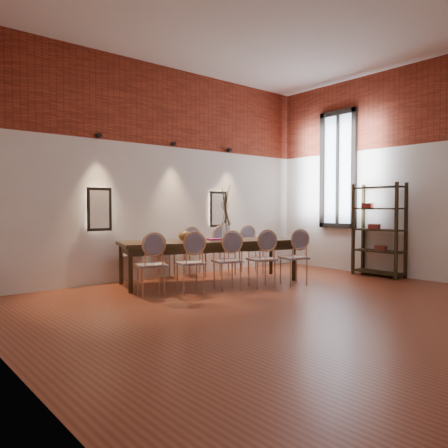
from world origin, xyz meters
TOP-DOWN VIEW (x-y plane):
  - floor at (0.00, 0.00)m, footprint 7.00×7.00m
  - wall_back at (0.00, 3.55)m, footprint 7.00×0.10m
  - wall_left at (-3.55, 0.00)m, footprint 0.10×7.00m
  - wall_right at (3.55, 0.00)m, footprint 0.10×7.00m
  - brick_band_back at (0.00, 3.48)m, footprint 7.00×0.02m
  - brick_band_right at (3.48, 0.00)m, footprint 0.02×7.00m
  - niche_left at (-1.30, 3.45)m, footprint 0.36×0.06m
  - niche_right at (1.30, 3.45)m, footprint 0.36×0.06m
  - spot_fixture_left at (-1.30, 3.42)m, footprint 0.08×0.10m
  - spot_fixture_mid at (0.20, 3.42)m, footprint 0.08×0.10m
  - spot_fixture_right at (1.60, 3.42)m, footprint 0.08×0.10m
  - window_glass at (3.46, 2.00)m, footprint 0.02×0.78m
  - window_frame at (3.44, 2.00)m, footprint 0.08×0.90m
  - window_mullion at (3.44, 2.00)m, footprint 0.06×0.06m
  - dining_table at (0.33, 2.47)m, footprint 3.28×1.86m
  - chair_near_a at (-1.09, 2.08)m, footprint 0.55×0.55m
  - chair_near_b at (-0.49, 1.90)m, footprint 0.55×0.55m
  - chair_near_c at (0.10, 1.72)m, footprint 0.55×0.55m
  - chair_near_d at (0.70, 1.54)m, footprint 0.55×0.55m
  - chair_near_e at (1.30, 1.36)m, footprint 0.55×0.55m
  - chair_far_a at (-0.65, 3.57)m, footprint 0.55×0.55m
  - chair_far_b at (-0.05, 3.40)m, footprint 0.55×0.55m
  - chair_far_c at (0.55, 3.22)m, footprint 0.55×0.55m
  - chair_far_d at (1.15, 3.04)m, footprint 0.55×0.55m
  - chair_far_e at (1.75, 2.86)m, footprint 0.55×0.55m
  - vase at (0.63, 2.38)m, footprint 0.14×0.14m
  - dried_branches at (0.63, 2.38)m, footprint 0.50×0.50m
  - bowl at (-0.13, 2.55)m, footprint 0.24×0.24m
  - book at (0.42, 2.43)m, footprint 0.30×0.25m
  - shelving_rack at (3.28, 0.93)m, footprint 0.43×1.02m

SIDE VIEW (x-z plane):
  - floor at x=0.00m, z-range -0.02..0.00m
  - dining_table at x=0.33m, z-range 0.00..0.75m
  - chair_near_a at x=-1.09m, z-range 0.00..0.94m
  - chair_near_b at x=-0.49m, z-range 0.00..0.94m
  - chair_near_c at x=0.10m, z-range 0.00..0.94m
  - chair_near_d at x=0.70m, z-range 0.00..0.94m
  - chair_near_e at x=1.30m, z-range 0.00..0.94m
  - chair_far_a at x=-0.65m, z-range 0.00..0.94m
  - chair_far_b at x=-0.05m, z-range 0.00..0.94m
  - chair_far_c at x=0.55m, z-range 0.00..0.94m
  - chair_far_d at x=1.15m, z-range 0.00..0.94m
  - chair_far_e at x=1.75m, z-range 0.00..0.94m
  - book at x=0.42m, z-range 0.75..0.78m
  - bowl at x=-0.13m, z-range 0.75..0.93m
  - vase at x=0.63m, z-range 0.75..1.05m
  - shelving_rack at x=3.28m, z-range 0.00..1.80m
  - niche_left at x=-1.30m, z-range 0.97..1.63m
  - niche_right at x=1.30m, z-range 0.97..1.63m
  - dried_branches at x=0.63m, z-range 1.00..1.70m
  - wall_back at x=0.00m, z-range 0.00..4.00m
  - wall_left at x=-3.55m, z-range 0.00..4.00m
  - wall_right at x=3.55m, z-range 0.00..4.00m
  - window_glass at x=3.46m, z-range 0.96..3.34m
  - window_frame at x=3.44m, z-range 0.90..3.40m
  - window_mullion at x=3.44m, z-range 0.95..3.35m
  - spot_fixture_left at x=-1.30m, z-range 2.51..2.59m
  - spot_fixture_mid at x=0.20m, z-range 2.51..2.59m
  - spot_fixture_right at x=1.60m, z-range 2.51..2.59m
  - brick_band_back at x=0.00m, z-range 2.50..4.00m
  - brick_band_right at x=3.48m, z-range 2.50..4.00m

